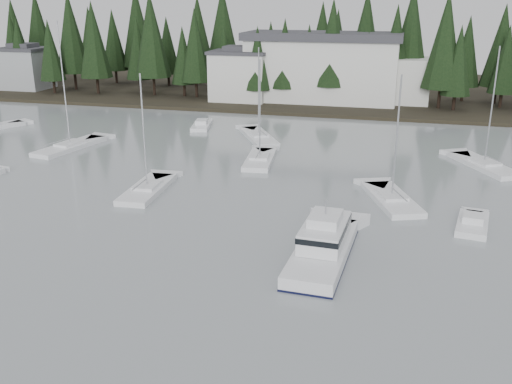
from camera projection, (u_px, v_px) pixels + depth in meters
far_shore_land at (359, 91)px, 106.99m from camera, size 240.00×54.00×1.00m
conifer_treeline at (354, 101)px, 96.92m from camera, size 200.00×22.00×20.00m
house_west at (240, 75)px, 93.34m from camera, size 9.54×7.42×8.75m
house_far_west at (26, 67)px, 105.35m from camera, size 8.48×7.42×8.25m
harbor_inn at (335, 68)px, 92.42m from camera, size 29.50×11.50×10.90m
cabin_cruiser_center at (323, 248)px, 38.15m from camera, size 3.83×10.85×4.60m
sailboat_0 at (391, 201)px, 48.75m from camera, size 5.79×8.95×11.33m
sailboat_3 at (147, 191)px, 51.29m from camera, size 3.33×8.54×11.08m
sailboat_4 at (259, 138)px, 70.73m from camera, size 7.17×10.05×11.59m
sailboat_5 at (260, 161)px, 60.69m from camera, size 3.66×8.47×11.27m
sailboat_6 at (71, 148)px, 66.11m from camera, size 4.40×10.32×14.79m
sailboat_7 at (484, 167)px, 58.71m from camera, size 6.90×9.61×12.72m
runabout_1 at (472, 226)px, 43.32m from camera, size 2.93×5.45×1.42m
runabout_3 at (202, 126)px, 76.90m from camera, size 3.46×6.63×1.42m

